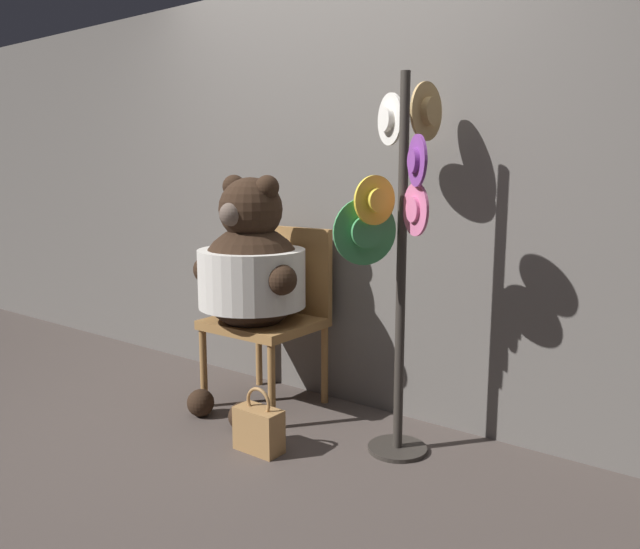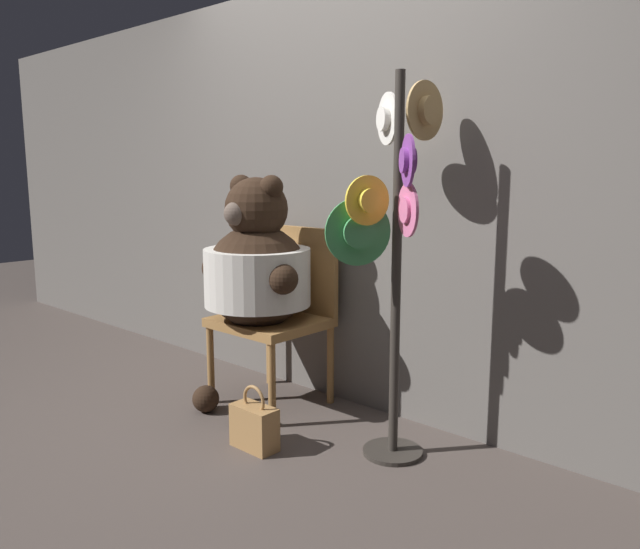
{
  "view_description": "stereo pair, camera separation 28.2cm",
  "coord_description": "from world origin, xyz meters",
  "px_view_note": "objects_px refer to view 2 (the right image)",
  "views": [
    {
      "loc": [
        2.03,
        -2.18,
        1.32
      ],
      "look_at": [
        0.21,
        0.26,
        0.8
      ],
      "focal_mm": 35.0,
      "sensor_mm": 36.0,
      "label": 1
    },
    {
      "loc": [
        2.25,
        -2.0,
        1.32
      ],
      "look_at": [
        0.21,
        0.26,
        0.8
      ],
      "focal_mm": 35.0,
      "sensor_mm": 36.0,
      "label": 2
    }
  ],
  "objects_px": {
    "handbag_on_ground": "(254,426)",
    "chair": "(281,307)",
    "hat_display_rack": "(392,227)",
    "teddy_bear": "(256,270)"
  },
  "relations": [
    {
      "from": "chair",
      "to": "hat_display_rack",
      "type": "distance_m",
      "value": 1.04
    },
    {
      "from": "teddy_bear",
      "to": "chair",
      "type": "bearing_deg",
      "value": 86.0
    },
    {
      "from": "teddy_bear",
      "to": "hat_display_rack",
      "type": "bearing_deg",
      "value": 0.07
    },
    {
      "from": "chair",
      "to": "handbag_on_ground",
      "type": "xyz_separation_m",
      "value": [
        0.37,
        -0.55,
        -0.43
      ]
    },
    {
      "from": "teddy_bear",
      "to": "handbag_on_ground",
      "type": "relative_size",
      "value": 4.11
    },
    {
      "from": "handbag_on_ground",
      "to": "chair",
      "type": "bearing_deg",
      "value": 124.16
    },
    {
      "from": "teddy_bear",
      "to": "handbag_on_ground",
      "type": "bearing_deg",
      "value": -44.39
    },
    {
      "from": "chair",
      "to": "handbag_on_ground",
      "type": "height_order",
      "value": "chair"
    },
    {
      "from": "hat_display_rack",
      "to": "chair",
      "type": "bearing_deg",
      "value": 169.02
    },
    {
      "from": "chair",
      "to": "hat_display_rack",
      "type": "height_order",
      "value": "hat_display_rack"
    }
  ]
}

